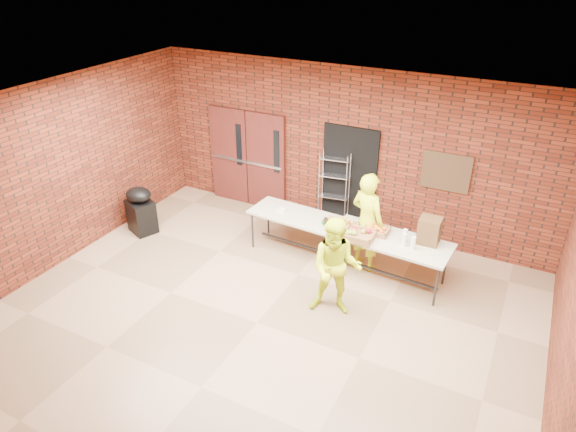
# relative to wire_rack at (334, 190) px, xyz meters

# --- Properties ---
(room) EXTENTS (8.08, 7.08, 3.28)m
(room) POSITION_rel_wire_rack_xyz_m (0.15, -3.32, 0.80)
(room) COLOR olive
(room) RESTS_ON ground
(double_doors) EXTENTS (1.78, 0.12, 2.10)m
(double_doors) POSITION_rel_wire_rack_xyz_m (-2.04, 0.12, 0.26)
(double_doors) COLOR #4F1816
(double_doors) RESTS_ON room
(dark_doorway) EXTENTS (1.10, 0.06, 2.10)m
(dark_doorway) POSITION_rel_wire_rack_xyz_m (0.25, 0.14, 0.25)
(dark_doorway) COLOR black
(dark_doorway) RESTS_ON room
(bronze_plaque) EXTENTS (0.85, 0.04, 0.70)m
(bronze_plaque) POSITION_rel_wire_rack_xyz_m (2.05, 0.13, 0.75)
(bronze_plaque) COLOR #3A2917
(bronze_plaque) RESTS_ON room
(wire_rack) EXTENTS (0.61, 0.28, 1.60)m
(wire_rack) POSITION_rel_wire_rack_xyz_m (0.00, 0.00, 0.00)
(wire_rack) COLOR #B0B1B7
(wire_rack) RESTS_ON room
(table_left) EXTENTS (1.86, 0.87, 0.74)m
(table_left) POSITION_rel_wire_rack_xyz_m (-0.21, -1.15, -0.12)
(table_left) COLOR tan
(table_left) RESTS_ON room
(table_right) EXTENTS (2.04, 0.96, 0.82)m
(table_right) POSITION_rel_wire_rack_xyz_m (1.56, -1.34, -0.05)
(table_right) COLOR tan
(table_right) RESTS_ON room
(basket_bananas) EXTENTS (0.43, 0.33, 0.13)m
(basket_bananas) POSITION_rel_wire_rack_xyz_m (0.76, -1.38, 0.08)
(basket_bananas) COLOR #A06940
(basket_bananas) RESTS_ON table_right
(basket_oranges) EXTENTS (0.42, 0.33, 0.13)m
(basket_oranges) POSITION_rel_wire_rack_xyz_m (1.28, -1.25, 0.08)
(basket_oranges) COLOR #A06940
(basket_oranges) RESTS_ON table_right
(basket_apples) EXTENTS (0.50, 0.39, 0.16)m
(basket_apples) POSITION_rel_wire_rack_xyz_m (1.09, -1.56, 0.09)
(basket_apples) COLOR #A06940
(basket_apples) RESTS_ON table_right
(muffin_tray) EXTENTS (0.38, 0.38, 0.09)m
(muffin_tray) POSITION_rel_wire_rack_xyz_m (0.45, -1.15, -0.01)
(muffin_tray) COLOR #165424
(muffin_tray) RESTS_ON table_left
(napkin_box) EXTENTS (0.16, 0.11, 0.05)m
(napkin_box) POSITION_rel_wire_rack_xyz_m (-0.56, -1.16, -0.03)
(napkin_box) COLOR silver
(napkin_box) RESTS_ON table_left
(coffee_dispenser) EXTENTS (0.34, 0.30, 0.45)m
(coffee_dispenser) POSITION_rel_wire_rack_xyz_m (2.13, -1.16, 0.24)
(coffee_dispenser) COLOR #51341B
(coffee_dispenser) RESTS_ON table_right
(cup_stack_front) EXTENTS (0.07, 0.07, 0.22)m
(cup_stack_front) POSITION_rel_wire_rack_xyz_m (1.81, -1.44, 0.13)
(cup_stack_front) COLOR silver
(cup_stack_front) RESTS_ON table_right
(cup_stack_mid) EXTENTS (0.07, 0.07, 0.22)m
(cup_stack_mid) POSITION_rel_wire_rack_xyz_m (1.97, -1.48, 0.13)
(cup_stack_mid) COLOR silver
(cup_stack_mid) RESTS_ON table_right
(cup_stack_back) EXTENTS (0.08, 0.08, 0.23)m
(cup_stack_back) POSITION_rel_wire_rack_xyz_m (1.79, -1.33, 0.14)
(cup_stack_back) COLOR silver
(cup_stack_back) RESTS_ON table_right
(covered_grill) EXTENTS (0.65, 0.60, 0.95)m
(covered_grill) POSITION_rel_wire_rack_xyz_m (-3.29, -1.93, -0.32)
(covered_grill) COLOR black
(covered_grill) RESTS_ON room
(volunteer_woman) EXTENTS (0.76, 0.63, 1.79)m
(volunteer_woman) POSITION_rel_wire_rack_xyz_m (1.07, -1.08, 0.10)
(volunteer_woman) COLOR #DCF41B
(volunteer_woman) RESTS_ON room
(volunteer_man) EXTENTS (0.91, 0.79, 1.61)m
(volunteer_man) POSITION_rel_wire_rack_xyz_m (1.08, -2.51, 0.01)
(volunteer_man) COLOR #DCF41B
(volunteer_man) RESTS_ON room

